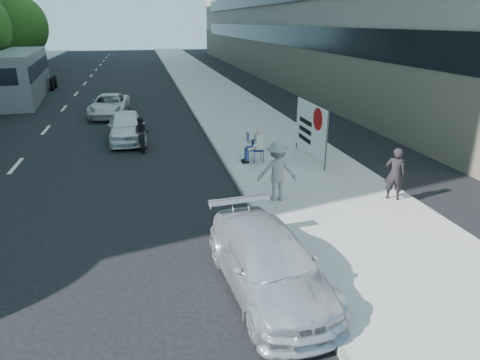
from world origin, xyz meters
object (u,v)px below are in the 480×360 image
object	(u,v)px
jogger	(277,171)
parked_sedan	(269,262)
seated_protester	(255,144)
protest_banner	(311,128)
white_sedan_near	(127,126)
white_sedan_far	(110,105)
bus	(22,75)
motorcycle	(142,135)
pedestrian_woman	(395,174)

from	to	relation	value
jogger	parked_sedan	xyz separation A→B (m)	(-1.50, -4.23, -0.43)
seated_protester	protest_banner	distance (m)	2.25
white_sedan_near	white_sedan_far	size ratio (longest dim) A/B	0.91
jogger	protest_banner	bearing A→B (deg)	-113.74
white_sedan_far	bus	size ratio (longest dim) A/B	0.36
parked_sedan	white_sedan_far	distance (m)	19.44
parked_sedan	motorcycle	bearing A→B (deg)	97.61
protest_banner	parked_sedan	world-z (taller)	protest_banner
protest_banner	pedestrian_woman	bearing A→B (deg)	-76.83
protest_banner	white_sedan_near	world-z (taller)	protest_banner
jogger	parked_sedan	size ratio (longest dim) A/B	0.42
seated_protester	bus	bearing A→B (deg)	123.61
jogger	white_sedan_near	world-z (taller)	jogger
parked_sedan	motorcycle	size ratio (longest dim) A/B	2.15
jogger	white_sedan_far	distance (m)	15.82
jogger	white_sedan_near	size ratio (longest dim) A/B	0.45
seated_protester	white_sedan_near	size ratio (longest dim) A/B	0.32
pedestrian_woman	white_sedan_near	distance (m)	12.38
parked_sedan	bus	size ratio (longest dim) A/B	0.36
bus	seated_protester	bearing A→B (deg)	-61.75
parked_sedan	motorcycle	world-z (taller)	motorcycle
white_sedan_near	white_sedan_far	xyz separation A→B (m)	(-1.11, 6.12, -0.07)
jogger	pedestrian_woman	world-z (taller)	jogger
seated_protester	parked_sedan	size ratio (longest dim) A/B	0.30
motorcycle	pedestrian_woman	bearing A→B (deg)	-43.00
protest_banner	white_sedan_far	xyz separation A→B (m)	(-8.21, 11.11, -0.78)
seated_protester	protest_banner	size ratio (longest dim) A/B	0.43
pedestrian_woman	white_sedan_near	world-z (taller)	pedestrian_woman
protest_banner	bus	size ratio (longest dim) A/B	0.25
pedestrian_woman	parked_sedan	size ratio (longest dim) A/B	0.37
motorcycle	white_sedan_near	bearing A→B (deg)	117.90
pedestrian_woman	white_sedan_far	size ratio (longest dim) A/B	0.36
pedestrian_woman	white_sedan_far	world-z (taller)	pedestrian_woman
pedestrian_woman	jogger	bearing A→B (deg)	20.52
jogger	motorcycle	bearing A→B (deg)	-50.51
seated_protester	white_sedan_near	distance (m)	6.89
seated_protester	motorcycle	xyz separation A→B (m)	(-4.22, 3.31, -0.24)
pedestrian_woman	bus	xyz separation A→B (m)	(-15.63, 23.21, 0.68)
protest_banner	white_sedan_far	size ratio (longest dim) A/B	0.68
seated_protester	white_sedan_far	bearing A→B (deg)	118.82
protest_banner	seated_protester	bearing A→B (deg)	175.87
jogger	bus	size ratio (longest dim) A/B	0.15
white_sedan_near	motorcycle	distance (m)	1.66
motorcycle	bus	xyz separation A→B (m)	(-8.21, 15.39, 1.00)
seated_protester	bus	xyz separation A→B (m)	(-12.43, 18.70, 0.76)
white_sedan_near	bus	size ratio (longest dim) A/B	0.33
white_sedan_far	jogger	bearing A→B (deg)	-63.54
protest_banner	motorcycle	size ratio (longest dim) A/B	1.50
seated_protester	protest_banner	world-z (taller)	protest_banner
seated_protester	protest_banner	xyz separation A→B (m)	(2.18, -0.16, 0.53)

